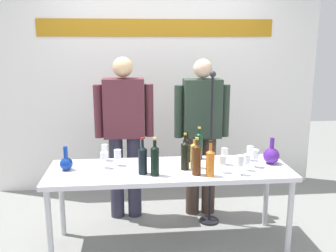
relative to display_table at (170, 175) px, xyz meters
The scene contains 25 objects.
ground_plane 0.68m from the display_table, ahead, with size 10.00×10.00×0.00m, color gray.
back_wall 1.71m from the display_table, 90.00° to the left, with size 3.94×0.11×3.00m.
display_table is the anchor object (origin of this frame).
decanter_blue_left 0.90m from the display_table, behind, with size 0.11×0.11×0.21m.
decanter_blue_right 0.94m from the display_table, ahead, with size 0.15×0.15×0.24m.
presenter_left 0.80m from the display_table, 121.98° to the left, with size 0.59×0.22×1.67m.
presenter_right 0.79m from the display_table, 58.02° to the left, with size 0.57×0.22×1.65m.
wine_bottle_0 0.24m from the display_table, 16.48° to the right, with size 0.07×0.07×0.32m.
wine_bottle_1 0.34m from the display_table, 40.81° to the right, with size 0.07×0.07×0.32m.
wine_bottle_2 0.44m from the display_table, 39.09° to the left, with size 0.07×0.07×0.31m.
wine_bottle_3 0.32m from the display_table, 154.57° to the right, with size 0.08×0.08×0.31m.
wine_bottle_4 0.42m from the display_table, 35.26° to the right, with size 0.07×0.07×0.30m.
wine_bottle_5 0.31m from the display_table, 45.60° to the left, with size 0.07×0.07×0.29m.
wine_bottle_6 0.28m from the display_table, ahead, with size 0.07×0.07×0.28m.
wine_bottle_7 0.29m from the display_table, 130.79° to the right, with size 0.07×0.07×0.32m.
wine_glass_left_0 0.66m from the display_table, 154.04° to the left, with size 0.06×0.06×0.15m.
wine_glass_left_1 0.50m from the display_table, 165.05° to the left, with size 0.06×0.06×0.15m.
wine_glass_left_2 0.59m from the display_table, behind, with size 0.07×0.07×0.15m.
wine_glass_right_0 0.77m from the display_table, ahead, with size 0.07×0.07×0.16m.
wine_glass_right_1 0.63m from the display_table, 21.05° to the right, with size 0.06×0.06×0.17m.
wine_glass_right_2 0.53m from the display_table, ahead, with size 0.06×0.06×0.15m.
wine_glass_right_3 0.79m from the display_table, 10.88° to the left, with size 0.06×0.06×0.14m.
wine_glass_right_4 0.68m from the display_table, 10.15° to the right, with size 0.06×0.06×0.14m.
wine_glass_right_5 0.49m from the display_table, 19.16° to the right, with size 0.06×0.06×0.15m.
microphone_stand 0.63m from the display_table, 42.39° to the left, with size 0.20×0.20×1.54m.
Camera 1 is at (-0.32, -3.14, 1.84)m, focal length 40.75 mm.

